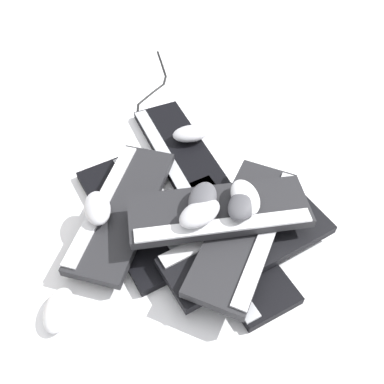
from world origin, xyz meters
TOP-DOWN VIEW (x-y plane):
  - ground_plane at (0.00, 0.00)m, footprint 3.20×3.20m
  - keyboard_0 at (0.09, -0.05)m, footprint 0.19×0.45m
  - keyboard_1 at (-0.09, 0.13)m, footprint 0.18×0.45m
  - keyboard_2 at (-0.12, -0.23)m, footprint 0.15×0.44m
  - keyboard_3 at (-0.13, 0.17)m, footprint 0.45×0.20m
  - keyboard_4 at (0.11, -0.06)m, footprint 0.39×0.44m
  - keyboard_5 at (-0.13, 0.15)m, footprint 0.43×0.41m
  - keyboard_6 at (-0.09, 0.09)m, footprint 0.46×0.26m
  - mouse_0 at (-0.06, 0.07)m, footprint 0.12×0.13m
  - mouse_1 at (0.18, -0.06)m, footprint 0.08×0.12m
  - mouse_2 at (-0.17, -0.25)m, footprint 0.12×0.09m
  - mouse_3 at (-0.03, 0.10)m, footprint 0.12×0.09m
  - mouse_4 at (-0.15, 0.10)m, footprint 0.09×0.12m
  - mouse_5 at (0.33, 0.14)m, footprint 0.11×0.13m
  - mouse_6 at (-0.14, 0.12)m, footprint 0.13×0.12m
  - cable_0 at (-0.16, -0.55)m, footprint 0.22×0.51m

SIDE VIEW (x-z plane):
  - ground_plane at x=0.00m, z-range 0.00..0.00m
  - cable_0 at x=-0.16m, z-range 0.00..0.01m
  - keyboard_0 at x=0.09m, z-range 0.00..0.03m
  - keyboard_1 at x=-0.09m, z-range 0.00..0.03m
  - keyboard_2 at x=-0.12m, z-range 0.00..0.03m
  - mouse_5 at x=0.33m, z-range 0.00..0.04m
  - keyboard_3 at x=-0.13m, z-range 0.03..0.06m
  - keyboard_4 at x=0.11m, z-range 0.03..0.06m
  - mouse_2 at x=-0.17m, z-range 0.03..0.07m
  - keyboard_5 at x=-0.13m, z-range 0.06..0.09m
  - mouse_1 at x=0.18m, z-range 0.06..0.10m
  - keyboard_6 at x=-0.09m, z-range 0.09..0.12m
  - mouse_0 at x=-0.06m, z-range 0.12..0.16m
  - mouse_3 at x=-0.03m, z-range 0.12..0.16m
  - mouse_4 at x=-0.15m, z-range 0.12..0.16m
  - mouse_6 at x=-0.14m, z-range 0.12..0.16m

